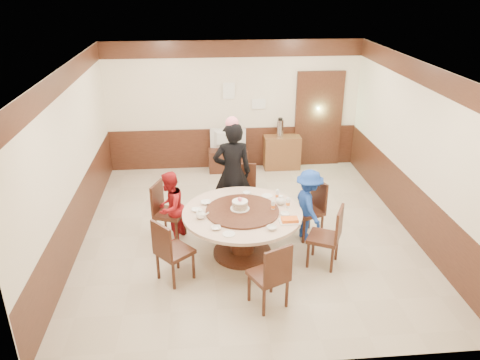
{
  "coord_description": "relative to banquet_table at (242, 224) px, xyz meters",
  "views": [
    {
      "loc": [
        -0.75,
        -6.94,
        4.06
      ],
      "look_at": [
        -0.15,
        -0.3,
        1.1
      ],
      "focal_mm": 35.0,
      "sensor_mm": 36.0,
      "label": 1
    }
  ],
  "objects": [
    {
      "name": "teapot_right",
      "position": [
        0.62,
        0.2,
        0.28
      ],
      "size": [
        0.17,
        0.15,
        0.13
      ],
      "primitive_type": "ellipsoid",
      "color": "white",
      "rests_on": "banquet_table"
    },
    {
      "name": "saucer_near",
      "position": [
        -0.25,
        -0.65,
        0.22
      ],
      "size": [
        0.18,
        0.18,
        0.01
      ],
      "primitive_type": "cylinder",
      "color": "white",
      "rests_on": "banquet_table"
    },
    {
      "name": "chair_3",
      "position": [
        -1.03,
        -0.57,
        -0.23
      ],
      "size": [
        0.62,
        0.62,
        0.97
      ],
      "rotation": [
        0.0,
        0.0,
        5.42
      ],
      "color": "#3C1E13",
      "rests_on": "ground"
    },
    {
      "name": "shrimp_platter",
      "position": [
        0.65,
        -0.38,
        0.24
      ],
      "size": [
        0.3,
        0.2,
        0.06
      ],
      "color": "white",
      "rests_on": "banquet_table"
    },
    {
      "name": "person_blue",
      "position": [
        1.11,
        0.38,
        0.08
      ],
      "size": [
        0.57,
        0.85,
        1.22
      ],
      "primitive_type": "imported",
      "rotation": [
        0.0,
        0.0,
        1.73
      ],
      "color": "#183D9E",
      "rests_on": "ground"
    },
    {
      "name": "person_red",
      "position": [
        -1.12,
        0.53,
        0.07
      ],
      "size": [
        0.65,
        0.72,
        1.21
      ],
      "primitive_type": "imported",
      "rotation": [
        0.0,
        0.0,
        4.32
      ],
      "color": "maroon",
      "rests_on": "ground"
    },
    {
      "name": "thermos",
      "position": [
        1.16,
        3.48,
        0.41
      ],
      "size": [
        0.15,
        0.15,
        0.38
      ],
      "primitive_type": "cylinder",
      "color": "silver",
      "rests_on": "side_cabinet"
    },
    {
      "name": "bottle_0",
      "position": [
        0.47,
        -0.01,
        0.3
      ],
      "size": [
        0.06,
        0.06,
        0.16
      ],
      "primitive_type": "cylinder",
      "color": "white",
      "rests_on": "banquet_table"
    },
    {
      "name": "chair_4",
      "position": [
        0.23,
        -1.25,
        -0.23
      ],
      "size": [
        0.59,
        0.59,
        0.97
      ],
      "rotation": [
        0.0,
        0.0,
        6.73
      ],
      "color": "#3C1E13",
      "rests_on": "ground"
    },
    {
      "name": "person_standing",
      "position": [
        -0.07,
        1.11,
        0.38
      ],
      "size": [
        0.7,
        0.49,
        1.83
      ],
      "primitive_type": "imported",
      "rotation": [
        0.0,
        0.0,
        3.21
      ],
      "color": "black",
      "rests_on": "ground"
    },
    {
      "name": "room",
      "position": [
        0.16,
        0.71,
        0.55
      ],
      "size": [
        6.0,
        6.04,
        2.84
      ],
      "color": "#C1B39A",
      "rests_on": "ground"
    },
    {
      "name": "tv_stand",
      "position": [
        0.01,
        3.45,
        -0.28
      ],
      "size": [
        0.85,
        0.45,
        0.5
      ],
      "primitive_type": "cube",
      "color": "#3C1E13",
      "rests_on": "ground"
    },
    {
      "name": "banquet_table",
      "position": [
        0.0,
        0.0,
        0.0
      ],
      "size": [
        1.82,
        1.82,
        0.78
      ],
      "color": "#3C1E13",
      "rests_on": "ground"
    },
    {
      "name": "saucer_far",
      "position": [
        0.45,
        0.5,
        0.22
      ],
      "size": [
        0.18,
        0.18,
        0.01
      ],
      "primitive_type": "cylinder",
      "color": "white",
      "rests_on": "banquet_table"
    },
    {
      "name": "bowl_5",
      "position": [
        0.13,
        0.6,
        0.24
      ],
      "size": [
        0.14,
        0.14,
        0.04
      ],
      "primitive_type": "imported",
      "color": "white",
      "rests_on": "banquet_table"
    },
    {
      "name": "chair_1",
      "position": [
        0.15,
        1.21,
        -0.23
      ],
      "size": [
        0.49,
        0.49,
        0.97
      ],
      "rotation": [
        0.0,
        0.0,
        3.03
      ],
      "color": "#3C1E13",
      "rests_on": "ground"
    },
    {
      "name": "birthday_cake",
      "position": [
        -0.03,
        0.04,
        0.32
      ],
      "size": [
        0.29,
        0.29,
        0.2
      ],
      "color": "white",
      "rests_on": "banquet_table"
    },
    {
      "name": "television",
      "position": [
        0.01,
        3.45,
        0.19
      ],
      "size": [
        0.79,
        0.2,
        0.45
      ],
      "primitive_type": "imported",
      "rotation": [
        0.0,
        0.0,
        3.01
      ],
      "color": "gray",
      "rests_on": "tv_stand"
    },
    {
      "name": "chair_5",
      "position": [
        1.2,
        -0.38,
        -0.23
      ],
      "size": [
        0.59,
        0.59,
        0.97
      ],
      "rotation": [
        0.0,
        0.0,
        7.39
      ],
      "color": "#3C1E13",
      "rests_on": "ground"
    },
    {
      "name": "notice_left",
      "position": [
        0.05,
        3.65,
        1.22
      ],
      "size": [
        0.25,
        0.0,
        0.35
      ],
      "primitive_type": "cube",
      "color": "white",
      "rests_on": "room"
    },
    {
      "name": "bowl_4",
      "position": [
        -0.7,
        0.09,
        0.23
      ],
      "size": [
        0.14,
        0.14,
        0.03
      ],
      "primitive_type": "imported",
      "color": "white",
      "rests_on": "banquet_table"
    },
    {
      "name": "notice_right",
      "position": [
        0.7,
        3.65,
        0.92
      ],
      "size": [
        0.3,
        0.0,
        0.22
      ],
      "primitive_type": "cube",
      "color": "white",
      "rests_on": "room"
    },
    {
      "name": "chair_0",
      "position": [
        1.15,
        0.48,
        -0.23
      ],
      "size": [
        0.58,
        0.57,
        0.97
      ],
      "rotation": [
        0.0,
        0.0,
        1.96
      ],
      "color": "#3C1E13",
      "rests_on": "ground"
    },
    {
      "name": "chair_2",
      "position": [
        -1.16,
        0.61,
        -0.23
      ],
      "size": [
        0.57,
        0.57,
        0.97
      ],
      "rotation": [
        0.0,
        0.0,
        4.35
      ],
      "color": "#3C1E13",
      "rests_on": "ground"
    },
    {
      "name": "bottle_1",
      "position": [
        0.71,
        0.07,
        0.3
      ],
      "size": [
        0.06,
        0.06,
        0.16
      ],
      "primitive_type": "cylinder",
      "color": "white",
      "rests_on": "banquet_table"
    },
    {
      "name": "bowl_2",
      "position": [
        -0.42,
        -0.49,
        0.23
      ],
      "size": [
        0.14,
        0.14,
        0.03
      ],
      "primitive_type": "imported",
      "color": "white",
      "rests_on": "banquet_table"
    },
    {
      "name": "bowl_1",
      "position": [
        0.36,
        -0.57,
        0.24
      ],
      "size": [
        0.15,
        0.15,
        0.05
      ],
      "primitive_type": "imported",
      "color": "white",
      "rests_on": "banquet_table"
    },
    {
      "name": "side_cabinet",
      "position": [
        1.22,
        3.48,
        -0.16
      ],
      "size": [
        0.8,
        0.4,
        0.75
      ],
      "primitive_type": "cube",
      "color": "brown",
      "rests_on": "ground"
    },
    {
      "name": "bowl_3",
      "position": [
        0.62,
        -0.18,
        0.24
      ],
      "size": [
        0.14,
        0.14,
        0.04
      ],
      "primitive_type": "imported",
      "color": "white",
      "rests_on": "banquet_table"
    },
    {
      "name": "teapot_left",
      "position": [
        -0.63,
        -0.15,
        0.28
      ],
      "size": [
        0.17,
        0.15,
        0.13
      ],
      "primitive_type": "ellipsoid",
      "color": "white",
      "rests_on": "banquet_table"
    },
    {
      "name": "bowl_0",
      "position": [
        -0.55,
        0.32,
        0.24
      ],
      "size": [
        0.16,
        0.16,
        0.04
      ],
      "primitive_type": "imported",
      "color": "white",
      "rests_on": "banquet_table"
    },
    {
      "name": "bottle_2",
      "position": [
        0.59,
        0.37,
        0.3
      ],
      "size": [
        0.06,
        0.06,
        0.16
      ],
      "primitive_type": "cylinder",
      "color": "white",
      "rests_on": "banquet_table"
    }
  ]
}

